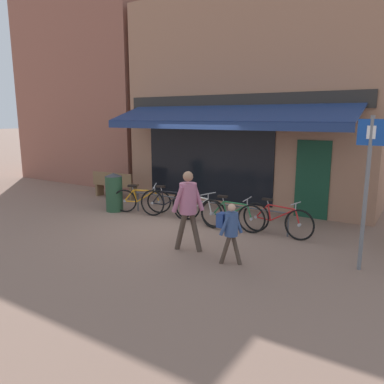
{
  "coord_description": "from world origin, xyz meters",
  "views": [
    {
      "loc": [
        5.35,
        -7.43,
        2.69
      ],
      "look_at": [
        0.94,
        -0.54,
        1.05
      ],
      "focal_mm": 35.0,
      "sensor_mm": 36.0,
      "label": 1
    }
  ],
  "objects_px": {
    "bicycle_red": "(277,220)",
    "litter_bin": "(114,192)",
    "pedestrian_child": "(230,226)",
    "bicycle_orange": "(142,200)",
    "bicycle_silver": "(196,209)",
    "park_bench": "(115,184)",
    "parking_sign": "(367,179)",
    "bicycle_green": "(232,215)",
    "pedestrian_adult": "(188,203)",
    "bicycle_black": "(170,204)"
  },
  "relations": [
    {
      "from": "bicycle_green",
      "to": "park_bench",
      "type": "relative_size",
      "value": 1.03
    },
    {
      "from": "bicycle_black",
      "to": "bicycle_red",
      "type": "xyz_separation_m",
      "value": [
        3.0,
        0.07,
        -0.01
      ]
    },
    {
      "from": "bicycle_green",
      "to": "bicycle_orange",
      "type": "bearing_deg",
      "value": 174.89
    },
    {
      "from": "bicycle_orange",
      "to": "bicycle_silver",
      "type": "height_order",
      "value": "bicycle_silver"
    },
    {
      "from": "park_bench",
      "to": "bicycle_silver",
      "type": "bearing_deg",
      "value": -21.84
    },
    {
      "from": "pedestrian_adult",
      "to": "pedestrian_child",
      "type": "distance_m",
      "value": 1.09
    },
    {
      "from": "bicycle_silver",
      "to": "parking_sign",
      "type": "xyz_separation_m",
      "value": [
        4.06,
        -0.94,
        1.26
      ]
    },
    {
      "from": "bicycle_black",
      "to": "parking_sign",
      "type": "bearing_deg",
      "value": -22.79
    },
    {
      "from": "bicycle_black",
      "to": "bicycle_green",
      "type": "bearing_deg",
      "value": -14.69
    },
    {
      "from": "bicycle_black",
      "to": "bicycle_green",
      "type": "distance_m",
      "value": 1.95
    },
    {
      "from": "pedestrian_child",
      "to": "litter_bin",
      "type": "height_order",
      "value": "pedestrian_child"
    },
    {
      "from": "bicycle_orange",
      "to": "bicycle_silver",
      "type": "relative_size",
      "value": 0.87
    },
    {
      "from": "bicycle_green",
      "to": "pedestrian_child",
      "type": "height_order",
      "value": "pedestrian_child"
    },
    {
      "from": "bicycle_orange",
      "to": "litter_bin",
      "type": "bearing_deg",
      "value": 169.25
    },
    {
      "from": "bicycle_silver",
      "to": "litter_bin",
      "type": "height_order",
      "value": "litter_bin"
    },
    {
      "from": "pedestrian_child",
      "to": "park_bench",
      "type": "relative_size",
      "value": 0.71
    },
    {
      "from": "bicycle_silver",
      "to": "parking_sign",
      "type": "bearing_deg",
      "value": 1.15
    },
    {
      "from": "bicycle_orange",
      "to": "litter_bin",
      "type": "distance_m",
      "value": 0.88
    },
    {
      "from": "bicycle_green",
      "to": "park_bench",
      "type": "xyz_separation_m",
      "value": [
        -5.04,
        1.22,
        0.09
      ]
    },
    {
      "from": "bicycle_black",
      "to": "park_bench",
      "type": "xyz_separation_m",
      "value": [
        -3.09,
        1.1,
        0.07
      ]
    },
    {
      "from": "pedestrian_child",
      "to": "parking_sign",
      "type": "relative_size",
      "value": 0.43
    },
    {
      "from": "bicycle_orange",
      "to": "pedestrian_adult",
      "type": "height_order",
      "value": "pedestrian_adult"
    },
    {
      "from": "bicycle_green",
      "to": "parking_sign",
      "type": "bearing_deg",
      "value": -19.93
    },
    {
      "from": "bicycle_green",
      "to": "pedestrian_adult",
      "type": "distance_m",
      "value": 1.85
    },
    {
      "from": "bicycle_green",
      "to": "pedestrian_adult",
      "type": "bearing_deg",
      "value": -97.16
    },
    {
      "from": "parking_sign",
      "to": "bicycle_silver",
      "type": "bearing_deg",
      "value": 166.96
    },
    {
      "from": "pedestrian_adult",
      "to": "parking_sign",
      "type": "xyz_separation_m",
      "value": [
        3.14,
        0.82,
        0.65
      ]
    },
    {
      "from": "bicycle_red",
      "to": "bicycle_orange",
      "type": "bearing_deg",
      "value": -172.66
    },
    {
      "from": "pedestrian_child",
      "to": "litter_bin",
      "type": "bearing_deg",
      "value": 158.44
    },
    {
      "from": "bicycle_red",
      "to": "litter_bin",
      "type": "xyz_separation_m",
      "value": [
        -4.79,
        -0.34,
        0.18
      ]
    },
    {
      "from": "park_bench",
      "to": "pedestrian_adult",
      "type": "bearing_deg",
      "value": -36.24
    },
    {
      "from": "bicycle_silver",
      "to": "pedestrian_child",
      "type": "height_order",
      "value": "pedestrian_child"
    },
    {
      "from": "bicycle_black",
      "to": "pedestrian_adult",
      "type": "height_order",
      "value": "pedestrian_adult"
    },
    {
      "from": "bicycle_silver",
      "to": "bicycle_red",
      "type": "xyz_separation_m",
      "value": [
        2.1,
        0.16,
        -0.01
      ]
    },
    {
      "from": "bicycle_black",
      "to": "pedestrian_adult",
      "type": "xyz_separation_m",
      "value": [
        1.82,
        -1.86,
        0.61
      ]
    },
    {
      "from": "bicycle_green",
      "to": "bicycle_red",
      "type": "relative_size",
      "value": 0.94
    },
    {
      "from": "bicycle_black",
      "to": "litter_bin",
      "type": "height_order",
      "value": "litter_bin"
    },
    {
      "from": "parking_sign",
      "to": "bicycle_red",
      "type": "bearing_deg",
      "value": 150.61
    },
    {
      "from": "bicycle_green",
      "to": "bicycle_red",
      "type": "xyz_separation_m",
      "value": [
        1.06,
        0.19,
        0.0
      ]
    },
    {
      "from": "bicycle_black",
      "to": "pedestrian_child",
      "type": "bearing_deg",
      "value": -46.62
    },
    {
      "from": "bicycle_black",
      "to": "park_bench",
      "type": "height_order",
      "value": "park_bench"
    },
    {
      "from": "bicycle_black",
      "to": "parking_sign",
      "type": "relative_size",
      "value": 0.64
    },
    {
      "from": "pedestrian_adult",
      "to": "pedestrian_child",
      "type": "relative_size",
      "value": 1.42
    },
    {
      "from": "bicycle_black",
      "to": "pedestrian_adult",
      "type": "relative_size",
      "value": 1.06
    },
    {
      "from": "bicycle_orange",
      "to": "park_bench",
      "type": "bearing_deg",
      "value": 125.03
    },
    {
      "from": "parking_sign",
      "to": "pedestrian_adult",
      "type": "bearing_deg",
      "value": -165.28
    },
    {
      "from": "bicycle_orange",
      "to": "bicycle_silver",
      "type": "distance_m",
      "value": 1.86
    },
    {
      "from": "bicycle_orange",
      "to": "parking_sign",
      "type": "height_order",
      "value": "parking_sign"
    },
    {
      "from": "bicycle_black",
      "to": "pedestrian_child",
      "type": "distance_m",
      "value": 3.53
    },
    {
      "from": "pedestrian_child",
      "to": "park_bench",
      "type": "height_order",
      "value": "pedestrian_child"
    }
  ]
}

